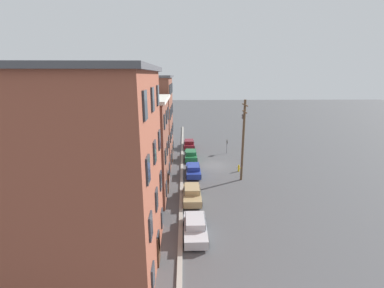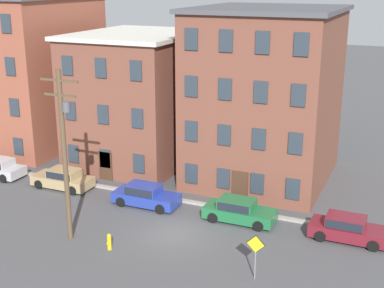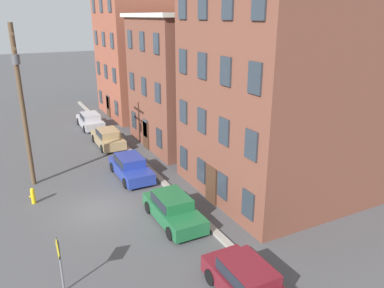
{
  "view_description": "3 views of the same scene",
  "coord_description": "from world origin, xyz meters",
  "px_view_note": "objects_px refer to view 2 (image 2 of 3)",
  "views": [
    {
      "loc": [
        -34.72,
        4.11,
        12.57
      ],
      "look_at": [
        -1.55,
        3.11,
        3.63
      ],
      "focal_mm": 24.0,
      "sensor_mm": 36.0,
      "label": 1
    },
    {
      "loc": [
        12.34,
        -25.75,
        14.45
      ],
      "look_at": [
        -0.82,
        4.52,
        4.16
      ],
      "focal_mm": 50.0,
      "sensor_mm": 36.0,
      "label": 2
    },
    {
      "loc": [
        18.72,
        -3.88,
        10.2
      ],
      "look_at": [
        0.58,
        5.47,
        3.18
      ],
      "focal_mm": 35.0,
      "sensor_mm": 36.0,
      "label": 3
    }
  ],
  "objects_px": {
    "car_blue": "(145,195)",
    "car_green": "(239,210)",
    "fire_hydrant": "(109,242)",
    "car_tan": "(63,178)",
    "caution_sign": "(256,250)",
    "car_maroon": "(348,228)",
    "utility_pole": "(65,147)"
  },
  "relations": [
    {
      "from": "car_blue",
      "to": "car_green",
      "type": "relative_size",
      "value": 1.0
    },
    {
      "from": "car_green",
      "to": "fire_hydrant",
      "type": "height_order",
      "value": "car_green"
    },
    {
      "from": "car_tan",
      "to": "fire_hydrant",
      "type": "relative_size",
      "value": 4.58
    },
    {
      "from": "car_tan",
      "to": "car_blue",
      "type": "bearing_deg",
      "value": -3.02
    },
    {
      "from": "car_green",
      "to": "fire_hydrant",
      "type": "distance_m",
      "value": 8.32
    },
    {
      "from": "caution_sign",
      "to": "car_tan",
      "type": "bearing_deg",
      "value": 158.94
    },
    {
      "from": "car_maroon",
      "to": "car_tan",
      "type": "bearing_deg",
      "value": 179.82
    },
    {
      "from": "car_tan",
      "to": "utility_pole",
      "type": "relative_size",
      "value": 0.45
    },
    {
      "from": "car_green",
      "to": "caution_sign",
      "type": "height_order",
      "value": "caution_sign"
    },
    {
      "from": "car_blue",
      "to": "caution_sign",
      "type": "distance_m",
      "value": 11.07
    },
    {
      "from": "car_tan",
      "to": "fire_hydrant",
      "type": "height_order",
      "value": "car_tan"
    },
    {
      "from": "car_maroon",
      "to": "fire_hydrant",
      "type": "distance_m",
      "value": 13.58
    },
    {
      "from": "car_green",
      "to": "caution_sign",
      "type": "distance_m",
      "value": 6.74
    },
    {
      "from": "car_tan",
      "to": "fire_hydrant",
      "type": "xyz_separation_m",
      "value": [
        7.89,
        -6.53,
        -0.27
      ]
    },
    {
      "from": "car_blue",
      "to": "utility_pole",
      "type": "bearing_deg",
      "value": -106.34
    },
    {
      "from": "car_blue",
      "to": "fire_hydrant",
      "type": "height_order",
      "value": "car_blue"
    },
    {
      "from": "car_blue",
      "to": "utility_pole",
      "type": "height_order",
      "value": "utility_pole"
    },
    {
      "from": "car_tan",
      "to": "car_green",
      "type": "relative_size",
      "value": 1.0
    },
    {
      "from": "car_tan",
      "to": "car_maroon",
      "type": "relative_size",
      "value": 1.0
    },
    {
      "from": "caution_sign",
      "to": "fire_hydrant",
      "type": "distance_m",
      "value": 8.38
    },
    {
      "from": "car_blue",
      "to": "car_maroon",
      "type": "relative_size",
      "value": 1.0
    },
    {
      "from": "car_blue",
      "to": "fire_hydrant",
      "type": "distance_m",
      "value": 6.26
    },
    {
      "from": "car_tan",
      "to": "utility_pole",
      "type": "bearing_deg",
      "value": -50.67
    },
    {
      "from": "fire_hydrant",
      "to": "utility_pole",
      "type": "bearing_deg",
      "value": 174.25
    },
    {
      "from": "car_maroon",
      "to": "car_green",
      "type": "bearing_deg",
      "value": -178.74
    },
    {
      "from": "car_maroon",
      "to": "fire_hydrant",
      "type": "xyz_separation_m",
      "value": [
        -11.94,
        -6.47,
        -0.27
      ]
    },
    {
      "from": "car_tan",
      "to": "car_green",
      "type": "distance_m",
      "value": 13.3
    },
    {
      "from": "caution_sign",
      "to": "car_green",
      "type": "bearing_deg",
      "value": 115.62
    },
    {
      "from": "utility_pole",
      "to": "fire_hydrant",
      "type": "bearing_deg",
      "value": -5.75
    },
    {
      "from": "car_blue",
      "to": "caution_sign",
      "type": "bearing_deg",
      "value": -32.15
    },
    {
      "from": "caution_sign",
      "to": "utility_pole",
      "type": "bearing_deg",
      "value": -179.92
    },
    {
      "from": "car_tan",
      "to": "fire_hydrant",
      "type": "distance_m",
      "value": 10.25
    }
  ]
}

